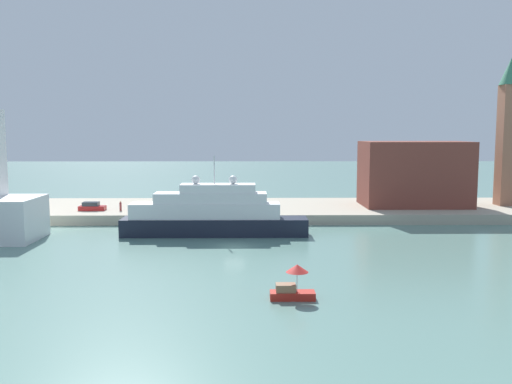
% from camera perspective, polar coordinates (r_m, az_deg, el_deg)
% --- Properties ---
extents(ground, '(400.00, 400.00, 0.00)m').
position_cam_1_polar(ground, '(70.37, -2.24, -5.66)').
color(ground, slate).
extents(quay_dock, '(110.00, 22.39, 1.59)m').
position_cam_1_polar(quay_dock, '(97.02, -1.80, -1.88)').
color(quay_dock, '#ADA38E').
rests_on(quay_dock, ground).
extents(large_yacht, '(25.97, 4.37, 11.21)m').
position_cam_1_polar(large_yacht, '(77.82, -4.60, -2.33)').
color(large_yacht, black).
rests_on(large_yacht, ground).
extents(small_motorboat, '(3.91, 1.96, 3.09)m').
position_cam_1_polar(small_motorboat, '(48.80, 3.81, -9.55)').
color(small_motorboat, '#B22319').
rests_on(small_motorboat, ground).
extents(harbor_building, '(17.97, 10.63, 11.19)m').
position_cam_1_polar(harbor_building, '(100.24, 15.98, 1.82)').
color(harbor_building, brown).
rests_on(harbor_building, quay_dock).
extents(bell_tower, '(3.94, 3.94, 25.57)m').
position_cam_1_polar(bell_tower, '(106.22, 24.57, 6.25)').
color(bell_tower, '#9E664C').
rests_on(bell_tower, quay_dock).
extents(parked_car, '(4.26, 1.79, 1.39)m').
position_cam_1_polar(parked_car, '(94.96, -16.54, -1.47)').
color(parked_car, '#B21E1E').
rests_on(parked_car, quay_dock).
extents(person_figure, '(0.36, 0.36, 1.63)m').
position_cam_1_polar(person_figure, '(93.03, -13.77, -1.44)').
color(person_figure, maroon).
rests_on(person_figure, quay_dock).
extents(mooring_bollard, '(0.43, 0.43, 0.72)m').
position_cam_1_polar(mooring_bollard, '(87.02, -0.14, -2.05)').
color(mooring_bollard, black).
rests_on(mooring_bollard, quay_dock).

